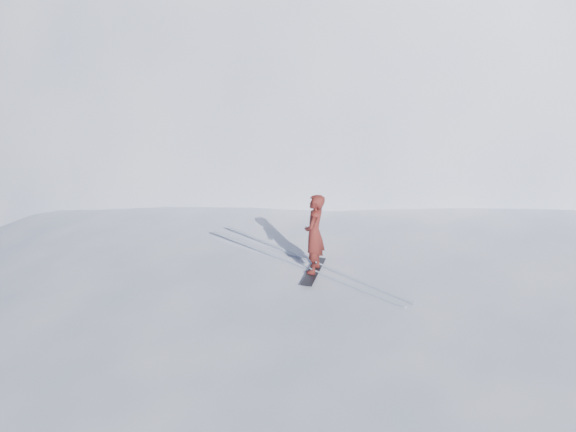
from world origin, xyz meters
The scene contains 8 objects.
ground centered at (0.00, 0.00, 0.00)m, with size 400.00×400.00×0.00m, color white.
near_ridge centered at (1.00, 3.00, 0.00)m, with size 36.00×28.00×4.80m, color white.
summit_peak centered at (22.00, 26.00, 0.00)m, with size 60.00×56.00×56.00m, color white.
peak_shoulder centered at (10.00, 20.00, 0.00)m, with size 28.00×24.00×18.00m, color white.
wind_bumps centered at (-0.56, 2.12, 0.00)m, with size 16.00×14.40×1.00m.
snowboard centered at (-1.90, 3.67, 2.41)m, with size 1.44×0.27×0.02m, color black.
snowboarder centered at (-1.90, 3.67, 3.39)m, with size 0.71×0.46×1.93m, color maroon.
board_tracks centered at (-1.80, 4.14, 2.42)m, with size 1.56×5.93×0.04m.
Camera 1 is at (-10.65, -6.64, 9.68)m, focal length 40.00 mm.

